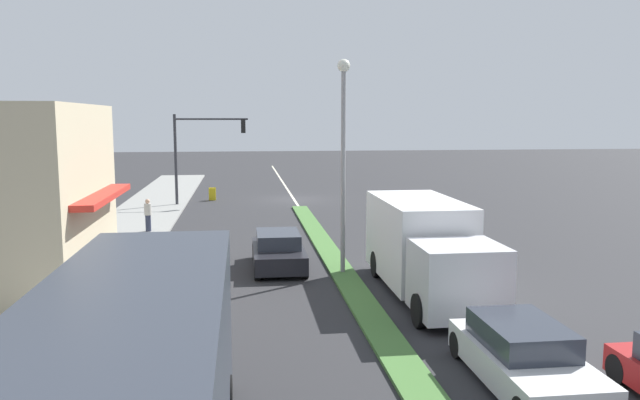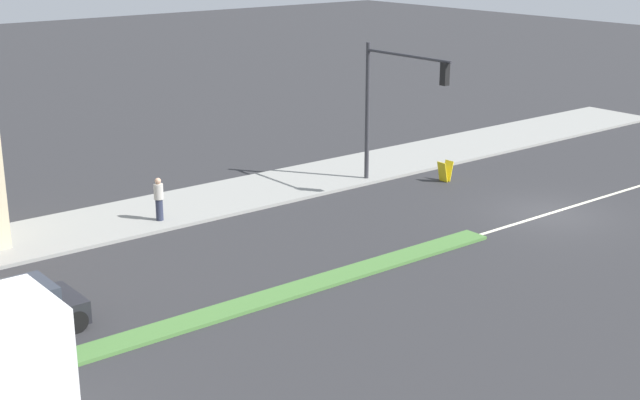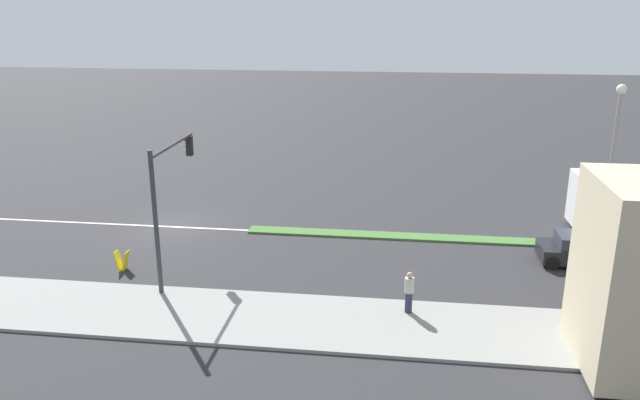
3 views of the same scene
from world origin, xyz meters
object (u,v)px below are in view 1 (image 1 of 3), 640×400
Objects in this scene: warning_aframe_sign at (212,194)px; delivery_truck at (426,247)px; traffic_signal_main at (199,144)px; van_white at (523,356)px; pedestrian at (148,214)px; street_lamp at (343,139)px; sedan_dark at (278,251)px.

delivery_truck is (-7.67, 23.41, 1.04)m from warning_aframe_sign.
warning_aframe_sign is 24.66m from delivery_truck.
traffic_signal_main reaches higher than warning_aframe_sign.
van_white is at bearing 104.18° from warning_aframe_sign.
delivery_truck reaches higher than van_white.
pedestrian is 15.34m from delivery_truck.
street_lamp is 21.91m from warning_aframe_sign.
street_lamp is 12.49m from pedestrian.
traffic_signal_main is at bearing 75.30° from warning_aframe_sign.
delivery_truck is 5.93m from sedan_dark.
sedan_dark is 0.95× the size of van_white.
pedestrian is at bearing -48.02° from street_lamp.
street_lamp reaches higher than sedan_dark.
warning_aframe_sign is at bearing -101.75° from pedestrian.
delivery_truck is at bearing 131.48° from pedestrian.
traffic_signal_main is at bearing -77.03° from sedan_dark.
van_white is (-7.67, 30.36, 0.20)m from warning_aframe_sign.
street_lamp reaches higher than warning_aframe_sign.
street_lamp is 4.74× the size of pedestrian.
van_white is (-2.20, 9.59, -4.15)m from street_lamp.
sedan_dark is at bearing 127.13° from pedestrian.
pedestrian is at bearing -52.87° from sedan_dark.
street_lamp reaches higher than van_white.
sedan_dark is (4.40, -3.89, -0.84)m from delivery_truck.
street_lamp is at bearing -50.24° from delivery_truck.
traffic_signal_main is at bearing -71.47° from street_lamp.
warning_aframe_sign is (-2.48, -11.93, -0.51)m from pedestrian.
van_white is at bearing 102.92° from street_lamp.
traffic_signal_main is at bearing -68.30° from delivery_truck.
traffic_signal_main reaches higher than sedan_dark.
pedestrian is 12.20m from warning_aframe_sign.
sedan_dark is (-3.92, 17.03, -3.27)m from traffic_signal_main.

